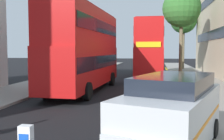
# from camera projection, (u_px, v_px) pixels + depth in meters

# --- Properties ---
(sidewalk_right) EXTENTS (4.00, 80.00, 0.14)m
(sidewalk_right) POSITION_uv_depth(u_px,v_px,m) (212.00, 91.00, 17.93)
(sidewalk_right) COLOR gray
(sidewalk_right) RESTS_ON ground
(sidewalk_left) EXTENTS (4.00, 80.00, 0.14)m
(sidewalk_left) POSITION_uv_depth(u_px,v_px,m) (31.00, 87.00, 20.04)
(sidewalk_left) COLOR gray
(sidewalk_left) RESTS_ON ground
(kerb_line_outer) EXTENTS (0.10, 56.00, 0.01)m
(kerb_line_outer) POSITION_uv_depth(u_px,v_px,m) (183.00, 97.00, 16.31)
(kerb_line_outer) COLOR yellow
(kerb_line_outer) RESTS_ON ground
(kerb_line_inner) EXTENTS (0.10, 56.00, 0.01)m
(kerb_line_inner) POSITION_uv_depth(u_px,v_px,m) (180.00, 96.00, 16.34)
(kerb_line_inner) COLOR yellow
(kerb_line_inner) RESTS_ON ground
(double_decker_bus_away) EXTENTS (3.11, 10.89, 5.64)m
(double_decker_bus_away) POSITION_uv_depth(u_px,v_px,m) (84.00, 47.00, 18.37)
(double_decker_bus_away) COLOR red
(double_decker_bus_away) RESTS_ON ground
(double_decker_bus_oncoming) EXTENTS (2.93, 10.85, 5.64)m
(double_decker_bus_oncoming) POSITION_uv_depth(u_px,v_px,m) (151.00, 48.00, 27.02)
(double_decker_bus_oncoming) COLOR red
(double_decker_bus_oncoming) RESTS_ON ground
(taxi_minivan) EXTENTS (3.33, 5.16, 2.12)m
(taxi_minivan) POSITION_uv_depth(u_px,v_px,m) (172.00, 114.00, 7.40)
(taxi_minivan) COLOR silver
(taxi_minivan) RESTS_ON ground
(street_tree_near) EXTENTS (3.90, 3.90, 8.94)m
(street_tree_near) POSITION_uv_depth(u_px,v_px,m) (182.00, 9.00, 27.46)
(street_tree_near) COLOR #6B6047
(street_tree_near) RESTS_ON sidewalk_right
(street_tree_mid) EXTENTS (3.71, 3.71, 8.82)m
(street_tree_mid) POSITION_uv_depth(u_px,v_px,m) (184.00, 21.00, 38.29)
(street_tree_mid) COLOR #6B6047
(street_tree_mid) RESTS_ON sidewalk_right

